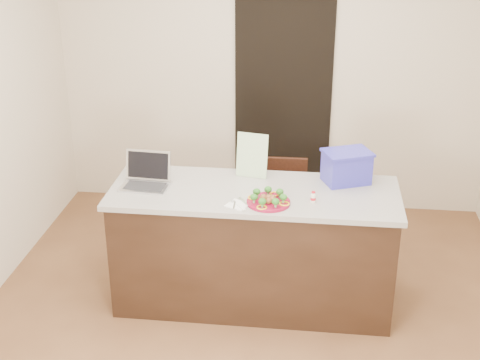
# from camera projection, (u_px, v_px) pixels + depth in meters

# --- Properties ---
(ground) EXTENTS (4.00, 4.00, 0.00)m
(ground) POSITION_uv_depth(u_px,v_px,m) (250.00, 319.00, 4.89)
(ground) COLOR brown
(ground) RESTS_ON ground
(room_shell) EXTENTS (4.00, 4.00, 4.00)m
(room_shell) POSITION_uv_depth(u_px,v_px,m) (251.00, 107.00, 4.23)
(room_shell) COLOR white
(room_shell) RESTS_ON ground
(doorway) EXTENTS (0.90, 0.02, 2.00)m
(doorway) POSITION_uv_depth(u_px,v_px,m) (283.00, 107.00, 6.27)
(doorway) COLOR black
(doorway) RESTS_ON ground
(island) EXTENTS (2.06, 0.76, 0.92)m
(island) POSITION_uv_depth(u_px,v_px,m) (254.00, 247.00, 4.93)
(island) COLOR black
(island) RESTS_ON ground
(plate) EXTENTS (0.30, 0.30, 0.02)m
(plate) POSITION_uv_depth(u_px,v_px,m) (268.00, 202.00, 4.54)
(plate) COLOR maroon
(plate) RESTS_ON island
(meatballs) EXTENTS (0.11, 0.10, 0.04)m
(meatballs) POSITION_uv_depth(u_px,v_px,m) (268.00, 199.00, 4.53)
(meatballs) COLOR brown
(meatballs) RESTS_ON plate
(broccoli) EXTENTS (0.25, 0.25, 0.04)m
(broccoli) POSITION_uv_depth(u_px,v_px,m) (269.00, 196.00, 4.52)
(broccoli) COLOR #1B5216
(broccoli) RESTS_ON plate
(pepper_rings) EXTENTS (0.29, 0.29, 0.01)m
(pepper_rings) POSITION_uv_depth(u_px,v_px,m) (268.00, 201.00, 4.54)
(pepper_rings) COLOR gold
(pepper_rings) RESTS_ON plate
(napkin) EXTENTS (0.18, 0.18, 0.01)m
(napkin) POSITION_uv_depth(u_px,v_px,m) (238.00, 205.00, 4.52)
(napkin) COLOR silver
(napkin) RESTS_ON island
(fork) EXTENTS (0.03, 0.14, 0.00)m
(fork) POSITION_uv_depth(u_px,v_px,m) (235.00, 203.00, 4.53)
(fork) COLOR #AFAFB3
(fork) RESTS_ON napkin
(knife) EXTENTS (0.08, 0.20, 0.01)m
(knife) POSITION_uv_depth(u_px,v_px,m) (242.00, 205.00, 4.50)
(knife) COLOR silver
(knife) RESTS_ON napkin
(yogurt_bottle) EXTENTS (0.04, 0.04, 0.08)m
(yogurt_bottle) POSITION_uv_depth(u_px,v_px,m) (313.00, 198.00, 4.56)
(yogurt_bottle) COLOR white
(yogurt_bottle) RESTS_ON island
(laptop) EXTENTS (0.35, 0.28, 0.24)m
(laptop) POSITION_uv_depth(u_px,v_px,m) (147.00, 176.00, 4.81)
(laptop) COLOR silver
(laptop) RESTS_ON island
(leaflet) EXTENTS (0.24, 0.09, 0.33)m
(leaflet) POSITION_uv_depth(u_px,v_px,m) (252.00, 155.00, 4.91)
(leaflet) COLOR white
(leaflet) RESTS_ON island
(blue_box) EXTENTS (0.40, 0.35, 0.24)m
(blue_box) POSITION_uv_depth(u_px,v_px,m) (347.00, 167.00, 4.83)
(blue_box) COLOR #302EA6
(blue_box) RESTS_ON island
(chair) EXTENTS (0.37, 0.37, 0.83)m
(chair) POSITION_uv_depth(u_px,v_px,m) (284.00, 201.00, 5.61)
(chair) COLOR #381A10
(chair) RESTS_ON ground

